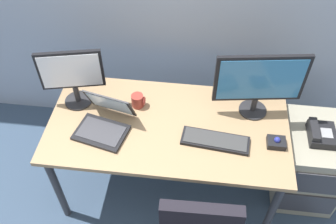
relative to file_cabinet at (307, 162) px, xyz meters
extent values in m
plane|color=#34475D|center=(-0.99, -0.11, -0.31)|extent=(8.00, 8.00, 0.00)
cube|color=#9A7B56|center=(-0.99, -0.11, 0.40)|extent=(1.52, 0.77, 0.03)
cylinder|color=#2D2D33|center=(-1.69, -0.44, 0.04)|extent=(0.05, 0.05, 0.69)
cylinder|color=#2D2D33|center=(-0.29, -0.44, 0.04)|extent=(0.05, 0.05, 0.69)
cylinder|color=#2D2D33|center=(-1.69, 0.21, 0.04)|extent=(0.05, 0.05, 0.69)
cylinder|color=#2D2D33|center=(-0.29, 0.21, 0.04)|extent=(0.05, 0.05, 0.69)
cube|color=gray|center=(0.00, 0.00, 0.00)|extent=(0.42, 0.52, 0.62)
cube|color=#38383D|center=(0.00, -0.26, 0.14)|extent=(0.38, 0.01, 0.21)
cube|color=#38383D|center=(0.00, -0.26, -0.12)|extent=(0.38, 0.01, 0.21)
cube|color=black|center=(0.00, -0.02, 0.34)|extent=(0.17, 0.20, 0.06)
cube|color=black|center=(-0.06, -0.02, 0.38)|extent=(0.05, 0.18, 0.04)
cube|color=gray|center=(0.02, -0.03, 0.37)|extent=(0.07, 0.08, 0.01)
cylinder|color=#262628|center=(-0.45, 0.07, 0.42)|extent=(0.18, 0.18, 0.01)
cylinder|color=#262628|center=(-0.45, 0.07, 0.47)|extent=(0.04, 0.04, 0.10)
cube|color=black|center=(-0.45, 0.07, 0.70)|extent=(0.55, 0.11, 0.34)
cube|color=teal|center=(-0.45, 0.06, 0.70)|extent=(0.51, 0.08, 0.30)
cylinder|color=#262628|center=(-1.61, 0.02, 0.42)|extent=(0.18, 0.18, 0.01)
cylinder|color=#262628|center=(-1.61, 0.02, 0.49)|extent=(0.04, 0.04, 0.13)
cube|color=black|center=(-1.61, 0.02, 0.69)|extent=(0.39, 0.11, 0.28)
cube|color=white|center=(-1.61, 0.01, 0.69)|extent=(0.36, 0.09, 0.25)
cube|color=black|center=(-0.69, -0.22, 0.42)|extent=(0.42, 0.18, 0.02)
cube|color=#353535|center=(-0.69, -0.22, 0.44)|extent=(0.39, 0.15, 0.01)
cube|color=black|center=(-1.39, -0.23, 0.42)|extent=(0.35, 0.29, 0.02)
cube|color=#38383D|center=(-1.39, -0.23, 0.43)|extent=(0.30, 0.22, 0.00)
cube|color=black|center=(-1.36, -0.09, 0.53)|extent=(0.32, 0.17, 0.21)
cube|color=silver|center=(-1.36, -0.09, 0.53)|extent=(0.28, 0.14, 0.18)
cube|color=black|center=(-0.32, -0.19, 0.43)|extent=(0.11, 0.09, 0.04)
sphere|color=navy|center=(-0.32, -0.19, 0.46)|extent=(0.04, 0.04, 0.04)
cylinder|color=#9A342B|center=(-1.21, 0.03, 0.46)|extent=(0.08, 0.08, 0.09)
torus|color=#9E352C|center=(-1.16, 0.03, 0.46)|extent=(0.01, 0.06, 0.06)
camera|label=1|loc=(-0.81, -1.62, 2.20)|focal=39.61mm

